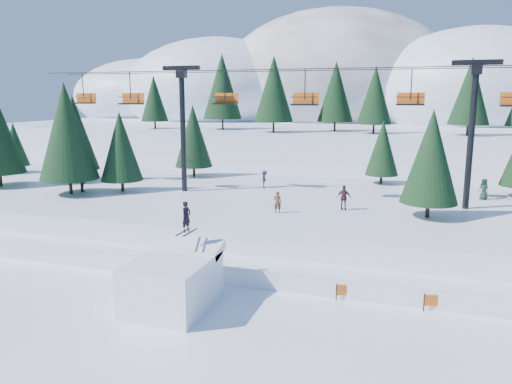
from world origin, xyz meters
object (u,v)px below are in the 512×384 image
(banner_near, at_px, (363,289))
(banner_far, at_px, (453,300))
(jump_kicker, at_px, (173,281))
(chairlift, at_px, (300,110))

(banner_near, distance_m, banner_far, 4.32)
(jump_kicker, height_order, banner_near, jump_kicker)
(chairlift, distance_m, banner_near, 16.71)
(jump_kicker, xyz_separation_m, banner_near, (8.90, 3.83, -0.80))
(banner_near, xyz_separation_m, banner_far, (4.32, -0.09, 0.00))
(chairlift, height_order, banner_far, chairlift)
(jump_kicker, distance_m, chairlift, 18.54)
(jump_kicker, xyz_separation_m, banner_far, (13.22, 3.74, -0.80))
(banner_near, bearing_deg, banner_far, -1.26)
(banner_near, bearing_deg, jump_kicker, -156.70)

